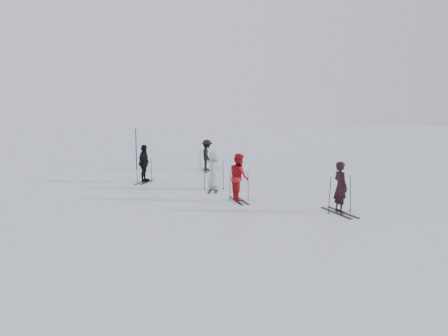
{
  "coord_description": "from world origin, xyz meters",
  "views": [
    {
      "loc": [
        -1.83,
        -16.61,
        3.49
      ],
      "look_at": [
        0.0,
        1.0,
        1.0
      ],
      "focal_mm": 35.0,
      "sensor_mm": 36.0,
      "label": 1
    }
  ],
  "objects_px": {
    "piste_marker": "(136,149)",
    "skier_grey": "(214,171)",
    "skier_near_dark": "(340,188)",
    "skier_uphill_left": "(144,164)",
    "skier_red": "(239,178)",
    "skier_uphill_far": "(207,155)"
  },
  "relations": [
    {
      "from": "skier_grey",
      "to": "skier_uphill_left",
      "type": "bearing_deg",
      "value": 64.61
    },
    {
      "from": "skier_uphill_left",
      "to": "piste_marker",
      "type": "bearing_deg",
      "value": 28.56
    },
    {
      "from": "skier_red",
      "to": "skier_grey",
      "type": "relative_size",
      "value": 1.08
    },
    {
      "from": "skier_uphill_left",
      "to": "skier_uphill_far",
      "type": "height_order",
      "value": "skier_uphill_left"
    },
    {
      "from": "piste_marker",
      "to": "skier_grey",
      "type": "bearing_deg",
      "value": -59.46
    },
    {
      "from": "skier_uphill_far",
      "to": "piste_marker",
      "type": "xyz_separation_m",
      "value": [
        -3.91,
        0.92,
        0.3
      ]
    },
    {
      "from": "skier_red",
      "to": "skier_grey",
      "type": "xyz_separation_m",
      "value": [
        -0.75,
        2.32,
        -0.07
      ]
    },
    {
      "from": "skier_uphill_left",
      "to": "skier_grey",
      "type": "bearing_deg",
      "value": -106.43
    },
    {
      "from": "skier_grey",
      "to": "piste_marker",
      "type": "relative_size",
      "value": 0.71
    },
    {
      "from": "skier_grey",
      "to": "skier_uphill_far",
      "type": "xyz_separation_m",
      "value": [
        0.07,
        5.58,
        0.03
      ]
    },
    {
      "from": "skier_near_dark",
      "to": "skier_red",
      "type": "xyz_separation_m",
      "value": [
        -3.06,
        2.21,
        0.03
      ]
    },
    {
      "from": "skier_uphill_left",
      "to": "skier_uphill_far",
      "type": "relative_size",
      "value": 1.03
    },
    {
      "from": "skier_grey",
      "to": "skier_uphill_far",
      "type": "distance_m",
      "value": 5.58
    },
    {
      "from": "skier_uphill_left",
      "to": "piste_marker",
      "type": "distance_m",
      "value": 4.42
    },
    {
      "from": "skier_near_dark",
      "to": "skier_uphill_left",
      "type": "bearing_deg",
      "value": 32.69
    },
    {
      "from": "skier_red",
      "to": "skier_uphill_left",
      "type": "xyz_separation_m",
      "value": [
        -3.83,
        4.48,
        -0.01
      ]
    },
    {
      "from": "skier_red",
      "to": "skier_grey",
      "type": "bearing_deg",
      "value": 8.45
    },
    {
      "from": "skier_grey",
      "to": "piste_marker",
      "type": "distance_m",
      "value": 7.56
    },
    {
      "from": "skier_near_dark",
      "to": "skier_uphill_left",
      "type": "distance_m",
      "value": 9.6
    },
    {
      "from": "skier_near_dark",
      "to": "skier_uphill_left",
      "type": "xyz_separation_m",
      "value": [
        -6.89,
        6.69,
        0.02
      ]
    },
    {
      "from": "skier_uphill_far",
      "to": "skier_red",
      "type": "bearing_deg",
      "value": -179.46
    },
    {
      "from": "skier_near_dark",
      "to": "skier_uphill_far",
      "type": "height_order",
      "value": "skier_near_dark"
    }
  ]
}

